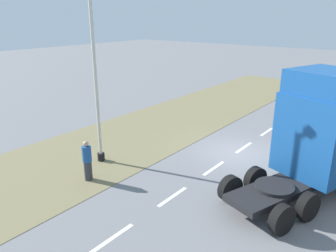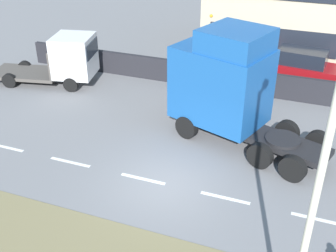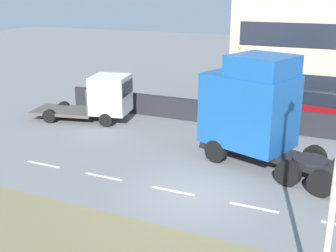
# 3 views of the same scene
# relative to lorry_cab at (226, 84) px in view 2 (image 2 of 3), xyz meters

# --- Properties ---
(ground_plane) EXTENTS (120.00, 120.00, 0.00)m
(ground_plane) POSITION_rel_lorry_cab_xyz_m (-4.28, 1.12, -2.45)
(ground_plane) COLOR slate
(ground_plane) RESTS_ON ground
(lane_markings) EXTENTS (0.16, 17.80, 0.00)m
(lane_markings) POSITION_rel_lorry_cab_xyz_m (-4.28, 0.42, -2.45)
(lane_markings) COLOR white
(lane_markings) RESTS_ON ground
(boundary_wall) EXTENTS (0.25, 24.00, 1.32)m
(boundary_wall) POSITION_rel_lorry_cab_xyz_m (4.72, 1.12, -1.79)
(boundary_wall) COLOR #232328
(boundary_wall) RESTS_ON ground
(lorry_cab) EXTENTS (4.61, 7.14, 5.02)m
(lorry_cab) POSITION_rel_lorry_cab_xyz_m (0.00, 0.00, 0.00)
(lorry_cab) COLOR black
(lorry_cab) RESTS_ON ground
(flatbed_truck) EXTENTS (3.30, 6.20, 2.78)m
(flatbed_truck) POSITION_rel_lorry_cab_xyz_m (2.48, 9.48, -0.99)
(flatbed_truck) COLOR silver
(flatbed_truck) RESTS_ON ground
(parked_car) EXTENTS (2.22, 4.67, 2.18)m
(parked_car) POSITION_rel_lorry_cab_xyz_m (6.43, -2.56, -1.40)
(parked_car) COLOR maroon
(parked_car) RESTS_ON ground
(lamp_post) EXTENTS (1.29, 0.35, 8.22)m
(lamp_post) POSITION_rel_lorry_cab_xyz_m (-9.03, -3.84, 1.34)
(lamp_post) COLOR black
(lamp_post) RESTS_ON ground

